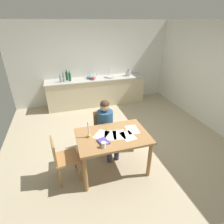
% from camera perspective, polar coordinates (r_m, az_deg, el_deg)
% --- Properties ---
extents(ground_plane, '(5.20, 5.20, 0.04)m').
position_cam_1_polar(ground_plane, '(4.31, 1.89, -9.45)').
color(ground_plane, tan).
extents(wall_back, '(5.20, 0.12, 2.60)m').
position_cam_1_polar(wall_back, '(6.11, -6.02, 15.20)').
color(wall_back, silver).
rests_on(wall_back, ground).
extents(wall_right, '(0.12, 5.20, 2.60)m').
position_cam_1_polar(wall_right, '(5.12, 31.29, 9.12)').
color(wall_right, silver).
rests_on(wall_right, ground).
extents(kitchen_counter, '(3.21, 0.64, 0.90)m').
position_cam_1_polar(kitchen_counter, '(6.00, -4.93, 6.59)').
color(kitchen_counter, beige).
rests_on(kitchen_counter, ground).
extents(dining_table, '(1.26, 0.84, 0.76)m').
position_cam_1_polar(dining_table, '(3.21, 0.23, -9.17)').
color(dining_table, '#9E7042').
rests_on(dining_table, ground).
extents(chair_at_table, '(0.45, 0.45, 0.89)m').
position_cam_1_polar(chair_at_table, '(3.82, -2.58, -5.32)').
color(chair_at_table, '#9E7042').
rests_on(chair_at_table, ground).
extents(person_seated, '(0.38, 0.62, 1.19)m').
position_cam_1_polar(person_seated, '(3.61, -1.78, -4.07)').
color(person_seated, navy).
rests_on(person_seated, ground).
extents(chair_side_empty, '(0.45, 0.45, 0.86)m').
position_cam_1_polar(chair_side_empty, '(3.24, -15.56, -13.89)').
color(chair_side_empty, '#9E7042').
rests_on(chair_side_empty, ground).
extents(coffee_mug, '(0.11, 0.07, 0.10)m').
position_cam_1_polar(coffee_mug, '(2.85, -2.66, -10.42)').
color(coffee_mug, white).
rests_on(coffee_mug, dining_table).
extents(candlestick, '(0.06, 0.06, 0.31)m').
position_cam_1_polar(candlestick, '(3.07, -7.50, -6.62)').
color(candlestick, gold).
rests_on(candlestick, dining_table).
extents(book_magazine, '(0.20, 0.24, 0.03)m').
position_cam_1_polar(book_magazine, '(2.97, -2.78, -9.44)').
color(book_magazine, '#504293').
rests_on(book_magazine, dining_table).
extents(paper_letter, '(0.35, 0.36, 0.00)m').
position_cam_1_polar(paper_letter, '(3.16, -3.37, -7.25)').
color(paper_letter, white).
rests_on(paper_letter, dining_table).
extents(paper_bill, '(0.28, 0.34, 0.00)m').
position_cam_1_polar(paper_bill, '(3.14, -0.51, -7.48)').
color(paper_bill, white).
rests_on(paper_bill, dining_table).
extents(paper_envelope, '(0.26, 0.33, 0.00)m').
position_cam_1_polar(paper_envelope, '(3.16, 2.23, -7.22)').
color(paper_envelope, white).
rests_on(paper_envelope, dining_table).
extents(paper_receipt, '(0.25, 0.32, 0.00)m').
position_cam_1_polar(paper_receipt, '(3.14, 5.12, -7.58)').
color(paper_receipt, white).
rests_on(paper_receipt, dining_table).
extents(paper_notice, '(0.24, 0.31, 0.00)m').
position_cam_1_polar(paper_notice, '(3.32, 6.52, -5.60)').
color(paper_notice, white).
rests_on(paper_notice, dining_table).
extents(sink_unit, '(0.36, 0.36, 0.24)m').
position_cam_1_polar(sink_unit, '(5.97, -0.58, 11.33)').
color(sink_unit, '#B2B7BC').
rests_on(sink_unit, kitchen_counter).
extents(bottle_oil, '(0.06, 0.06, 0.25)m').
position_cam_1_polar(bottle_oil, '(5.65, -16.21, 10.21)').
color(bottle_oil, '#8C999E').
rests_on(bottle_oil, kitchen_counter).
extents(bottle_vinegar, '(0.08, 0.08, 0.32)m').
position_cam_1_polar(bottle_vinegar, '(5.65, -15.20, 10.65)').
color(bottle_vinegar, '#8C999E').
rests_on(bottle_vinegar, kitchen_counter).
extents(bottle_wine_red, '(0.08, 0.08, 0.31)m').
position_cam_1_polar(bottle_wine_red, '(5.81, -14.28, 11.17)').
color(bottle_wine_red, '#194C23').
rests_on(bottle_wine_red, kitchen_counter).
extents(bottle_sauce, '(0.08, 0.08, 0.30)m').
position_cam_1_polar(bottle_sauce, '(5.70, -13.40, 10.90)').
color(bottle_sauce, '#194C23').
rests_on(bottle_sauce, kitchen_counter).
extents(mixing_bowl, '(0.26, 0.26, 0.12)m').
position_cam_1_polar(mixing_bowl, '(5.85, -6.74, 11.16)').
color(mixing_bowl, '#668C99').
rests_on(mixing_bowl, kitchen_counter).
extents(stovetop_kettle, '(0.18, 0.18, 0.22)m').
position_cam_1_polar(stovetop_kettle, '(6.15, 5.24, 12.42)').
color(stovetop_kettle, '#B7BABF').
rests_on(stovetop_kettle, kitchen_counter).
extents(wine_glass_near_sink, '(0.07, 0.07, 0.15)m').
position_cam_1_polar(wine_glass_near_sink, '(5.99, -4.86, 12.13)').
color(wine_glass_near_sink, silver).
rests_on(wine_glass_near_sink, kitchen_counter).
extents(wine_glass_by_kettle, '(0.07, 0.07, 0.15)m').
position_cam_1_polar(wine_glass_by_kettle, '(5.97, -5.86, 12.04)').
color(wine_glass_by_kettle, silver).
rests_on(wine_glass_by_kettle, kitchen_counter).
extents(wine_glass_back_left, '(0.07, 0.07, 0.15)m').
position_cam_1_polar(wine_glass_back_left, '(5.95, -6.82, 11.94)').
color(wine_glass_back_left, silver).
rests_on(wine_glass_back_left, kitchen_counter).
extents(wine_glass_back_right, '(0.07, 0.07, 0.15)m').
position_cam_1_polar(wine_glass_back_right, '(5.93, -7.87, 11.83)').
color(wine_glass_back_right, silver).
rests_on(wine_glass_back_right, kitchen_counter).
extents(teacup_on_counter, '(0.12, 0.08, 0.10)m').
position_cam_1_polar(teacup_on_counter, '(5.69, -5.96, 10.64)').
color(teacup_on_counter, '#D84C3F').
rests_on(teacup_on_counter, kitchen_counter).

